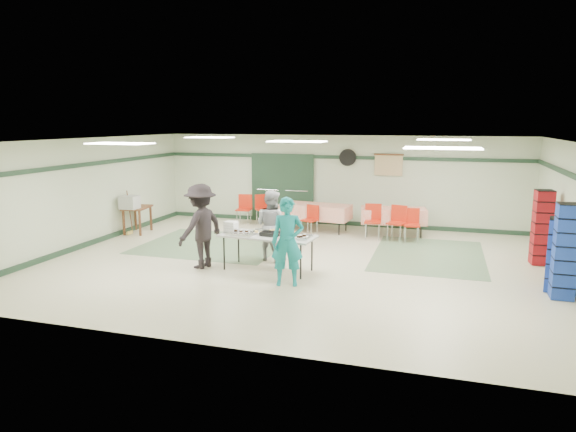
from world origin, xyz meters
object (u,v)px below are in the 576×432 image
(volunteer_dark, at_px, (201,226))
(chair_d, at_px, (311,217))
(dining_table_a, at_px, (393,215))
(broom, at_px, (130,212))
(chair_loose_a, at_px, (263,206))
(crate_stack_blue_a, at_px, (559,255))
(office_printer, at_px, (129,202))
(chair_a, at_px, (398,219))
(printer_table, at_px, (137,210))
(crate_stack_red, at_px, (542,228))
(chair_loose_b, at_px, (244,206))
(serving_table, at_px, (268,237))
(volunteer_grey, at_px, (271,225))
(chair_c, at_px, (412,221))
(chair_b, at_px, (373,218))
(crate_stack_blue_b, at_px, (565,252))
(dining_table_b, at_px, (316,211))
(volunteer_teal, at_px, (288,242))

(volunteer_dark, height_order, chair_d, volunteer_dark)
(dining_table_a, bearing_deg, broom, -173.42)
(volunteer_dark, bearing_deg, chair_loose_a, -157.01)
(crate_stack_blue_a, height_order, office_printer, crate_stack_blue_a)
(chair_a, bearing_deg, printer_table, -156.10)
(chair_a, height_order, crate_stack_red, crate_stack_red)
(chair_loose_b, height_order, office_printer, office_printer)
(serving_table, distance_m, crate_stack_red, 5.98)
(crate_stack_blue_a, xyz_separation_m, office_printer, (-10.30, 1.84, 0.24))
(volunteer_grey, bearing_deg, office_printer, 3.88)
(chair_a, xyz_separation_m, chair_c, (0.36, -0.00, -0.04))
(office_printer, bearing_deg, chair_b, 11.03)
(chair_d, relative_size, crate_stack_red, 0.50)
(crate_stack_blue_b, bearing_deg, dining_table_b, 142.09)
(dining_table_b, bearing_deg, chair_loose_b, 179.28)
(volunteer_teal, xyz_separation_m, dining_table_a, (1.52, 5.01, -0.28))
(dining_table_a, distance_m, chair_c, 0.77)
(volunteer_teal, distance_m, broom, 6.28)
(crate_stack_blue_b, bearing_deg, chair_c, 127.04)
(volunteer_teal, xyz_separation_m, crate_stack_red, (4.88, 2.99, -0.03))
(crate_stack_red, bearing_deg, dining_table_a, 149.01)
(crate_stack_red, bearing_deg, chair_c, 152.89)
(chair_loose_a, xyz_separation_m, crate_stack_blue_b, (7.34, -4.80, 0.30))
(serving_table, bearing_deg, volunteer_dark, -166.60)
(chair_loose_a, bearing_deg, chair_c, -53.70)
(dining_table_b, bearing_deg, chair_b, -11.65)
(crate_stack_red, bearing_deg, volunteer_teal, -148.50)
(chair_d, bearing_deg, chair_c, 18.53)
(chair_loose_a, relative_size, office_printer, 1.99)
(chair_loose_b, xyz_separation_m, office_printer, (-2.43, -2.37, 0.37))
(volunteer_grey, relative_size, crate_stack_blue_a, 1.17)
(chair_a, xyz_separation_m, chair_loose_a, (-4.14, 1.03, -0.01))
(dining_table_b, bearing_deg, printer_table, -153.37)
(dining_table_a, bearing_deg, dining_table_b, 170.83)
(chair_b, height_order, crate_stack_blue_a, crate_stack_blue_a)
(dining_table_b, xyz_separation_m, printer_table, (-4.73, -1.74, 0.07))
(crate_stack_blue_a, relative_size, crate_stack_red, 0.83)
(chair_loose_b, bearing_deg, serving_table, -68.71)
(volunteer_dark, distance_m, chair_c, 5.66)
(chair_a, distance_m, chair_c, 0.36)
(volunteer_dark, distance_m, chair_b, 4.97)
(volunteer_dark, xyz_separation_m, chair_loose_a, (-0.33, 4.85, -0.35))
(volunteer_dark, height_order, chair_c, volunteer_dark)
(chair_b, relative_size, crate_stack_red, 0.57)
(chair_loose_a, xyz_separation_m, crate_stack_red, (7.34, -2.49, 0.27))
(volunteer_teal, relative_size, volunteer_dark, 0.94)
(volunteer_grey, relative_size, printer_table, 1.64)
(chair_c, height_order, chair_loose_b, chair_loose_b)
(chair_d, height_order, broom, broom)
(volunteer_dark, distance_m, crate_stack_blue_a, 7.03)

